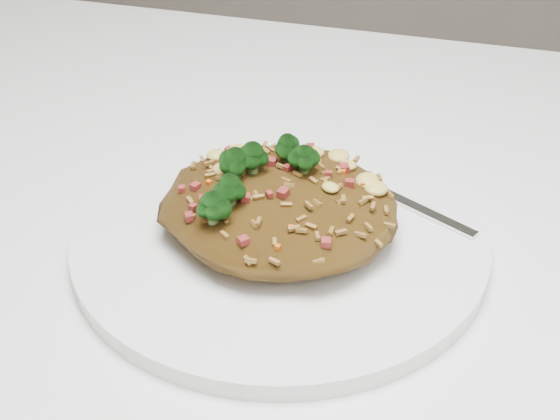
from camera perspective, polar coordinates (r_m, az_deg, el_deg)
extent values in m
cube|color=white|center=(0.56, 6.49, -5.69)|extent=(1.20, 0.80, 0.04)
cylinder|color=olive|center=(1.21, -17.75, -3.93)|extent=(0.06, 0.06, 0.71)
cylinder|color=white|center=(0.55, 0.00, -1.84)|extent=(0.29, 0.29, 0.01)
ellipsoid|color=brown|center=(0.54, 0.00, 0.29)|extent=(0.17, 0.15, 0.04)
ellipsoid|color=black|center=(0.54, 1.77, 3.87)|extent=(0.02, 0.02, 0.02)
ellipsoid|color=black|center=(0.53, -3.27, 3.52)|extent=(0.02, 0.02, 0.02)
ellipsoid|color=black|center=(0.54, -2.01, 3.92)|extent=(0.02, 0.02, 0.02)
ellipsoid|color=black|center=(0.55, 0.55, 4.62)|extent=(0.02, 0.02, 0.02)
ellipsoid|color=black|center=(0.51, -3.68, 1.60)|extent=(0.02, 0.02, 0.02)
ellipsoid|color=black|center=(0.50, -4.95, 0.29)|extent=(0.02, 0.02, 0.02)
cube|color=silver|center=(0.57, 11.23, -0.45)|extent=(0.09, 0.05, 0.00)
cube|color=silver|center=(0.61, 3.69, 3.18)|extent=(0.04, 0.03, 0.00)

